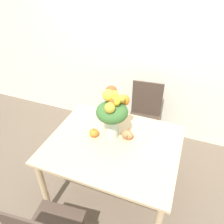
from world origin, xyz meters
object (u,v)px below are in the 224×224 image
at_px(pumpkin, 94,133).
at_px(dining_chair_near_window, 144,117).
at_px(flower_vase, 113,111).
at_px(turkey_figurine, 128,133).

relative_size(pumpkin, dining_chair_near_window, 0.10).
bearing_deg(flower_vase, turkey_figurine, 8.36).
height_order(pumpkin, dining_chair_near_window, dining_chair_near_window).
bearing_deg(pumpkin, dining_chair_near_window, 70.00).
bearing_deg(pumpkin, flower_vase, 24.99).
height_order(flower_vase, dining_chair_near_window, flower_vase).
relative_size(flower_vase, pumpkin, 5.40).
bearing_deg(turkey_figurine, dining_chair_near_window, 90.15).
bearing_deg(turkey_figurine, flower_vase, -171.64).
bearing_deg(flower_vase, dining_chair_near_window, 79.29).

